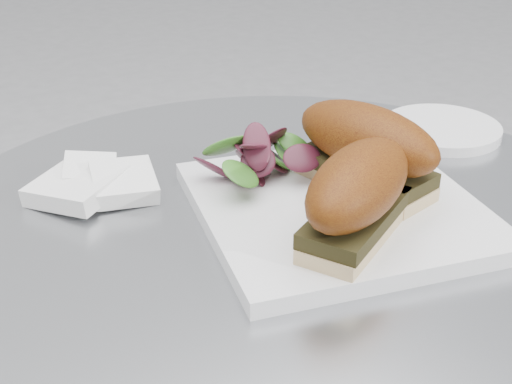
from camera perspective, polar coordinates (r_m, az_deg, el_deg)
plate at (r=0.67m, az=6.49°, el=-1.32°), size 0.30×0.30×0.02m
sandwich_left at (r=0.59m, az=8.15°, el=-0.09°), size 0.16×0.13×0.08m
sandwich_right at (r=0.68m, az=8.83°, el=3.67°), size 0.10×0.17×0.08m
salad at (r=0.69m, az=-0.18°, el=2.74°), size 0.10×0.10×0.05m
napkin at (r=0.71m, az=-12.28°, el=0.21°), size 0.13×0.13×0.02m
saucer at (r=0.87m, az=14.64°, el=4.90°), size 0.14×0.14×0.01m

